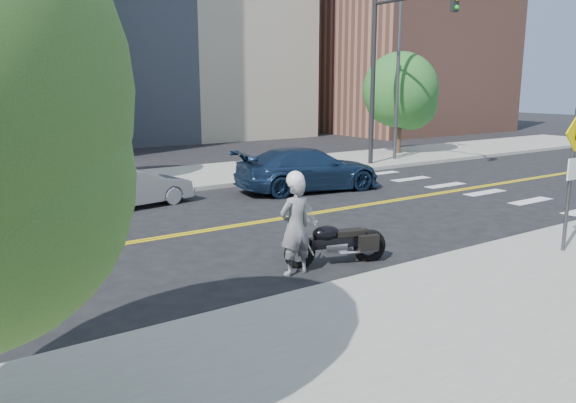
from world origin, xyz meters
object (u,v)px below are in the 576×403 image
Objects in this scene: parked_car_silver at (133,187)px; parked_car_blue at (308,169)px; motorcycle at (337,233)px; pedestrian_sign at (572,166)px; motorcyclist at (295,224)px.

parked_car_blue is (5.90, -0.83, 0.15)m from parked_car_silver.
parked_car_blue reaches higher than motorcycle.
parked_car_silver is (-5.83, 10.08, -1.37)m from pedestrian_sign.
pedestrian_sign is at bearing -12.94° from motorcycle.
pedestrian_sign is 1.48× the size of motorcyclist.
parked_car_silver is at bearing 120.04° from pedestrian_sign.
parked_car_silver is (-0.49, 7.73, -0.42)m from motorcyclist.
motorcycle is (1.07, 0.05, -0.36)m from motorcyclist.
pedestrian_sign is at bearing -171.24° from parked_car_blue.
pedestrian_sign is 5.06m from motorcycle.
motorcyclist is at bearing 173.87° from parked_car_silver.
parked_car_silver is at bearing 91.17° from parked_car_blue.
motorcycle is at bearing -178.23° from parked_car_silver.
parked_car_silver is 0.70× the size of parked_car_blue.
motorcyclist is 0.56× the size of parked_car_silver.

